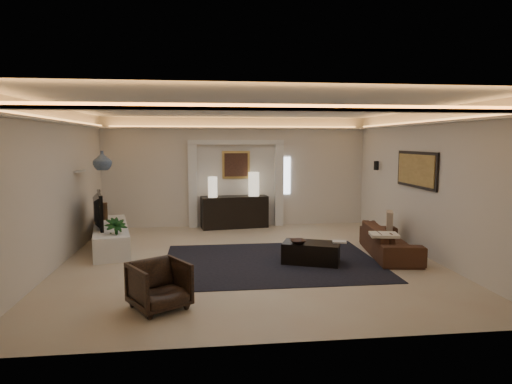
{
  "coord_description": "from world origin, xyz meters",
  "views": [
    {
      "loc": [
        -0.83,
        -8.16,
        2.28
      ],
      "look_at": [
        0.2,
        0.6,
        1.25
      ],
      "focal_mm": 30.67,
      "sensor_mm": 36.0,
      "label": 1
    }
  ],
  "objects": [
    {
      "name": "plant",
      "position": [
        -2.57,
        0.44,
        0.39
      ],
      "size": [
        0.61,
        0.61,
        0.79
      ],
      "primitive_type": "imported",
      "rotation": [
        0.0,
        0.0,
        0.61
      ],
      "color": "#0F3410",
      "rests_on": "ground"
    },
    {
      "name": "daylight_slit",
      "position": [
        1.35,
        3.48,
        1.35
      ],
      "size": [
        0.25,
        0.03,
        1.0
      ],
      "primitive_type": "cube",
      "color": "white",
      "rests_on": "wall_back"
    },
    {
      "name": "coffee_table",
      "position": [
        1.13,
        -0.35,
        0.21
      ],
      "size": [
        1.17,
        0.91,
        0.39
      ],
      "primitive_type": "cube",
      "rotation": [
        0.0,
        0.0,
        -0.37
      ],
      "color": "black",
      "rests_on": "ground"
    },
    {
      "name": "wall_sconce",
      "position": [
        3.38,
        2.2,
        1.68
      ],
      "size": [
        0.12,
        0.12,
        0.22
      ],
      "primitive_type": "cylinder",
      "color": "black",
      "rests_on": "wall_right"
    },
    {
      "name": "area_rug",
      "position": [
        0.4,
        -0.2,
        0.01
      ],
      "size": [
        4.0,
        3.0,
        0.01
      ],
      "primitive_type": "cube",
      "color": "black",
      "rests_on": "ground"
    },
    {
      "name": "throw_pillow",
      "position": [
        3.15,
        0.8,
        0.55
      ],
      "size": [
        0.27,
        0.44,
        0.42
      ],
      "primitive_type": "cube",
      "rotation": [
        0.0,
        0.0,
        -0.38
      ],
      "color": "tan",
      "rests_on": "sofa"
    },
    {
      "name": "media_ledge",
      "position": [
        -2.86,
        1.38,
        0.23
      ],
      "size": [
        1.24,
        2.79,
        0.51
      ],
      "primitive_type": "cube",
      "rotation": [
        0.0,
        0.0,
        0.21
      ],
      "color": "white",
      "rests_on": "ground"
    },
    {
      "name": "armchair",
      "position": [
        -1.47,
        -2.29,
        0.33
      ],
      "size": [
        0.97,
        0.98,
        0.65
      ],
      "primitive_type": "imported",
      "rotation": [
        0.0,
        0.0,
        0.56
      ],
      "color": "black",
      "rests_on": "ground"
    },
    {
      "name": "pilaster_left",
      "position": [
        -1.15,
        3.4,
        1.1
      ],
      "size": [
        0.22,
        0.2,
        2.2
      ],
      "primitive_type": "cube",
      "color": "silver",
      "rests_on": "ground"
    },
    {
      "name": "throw_blanket",
      "position": [
        2.46,
        -0.53,
        0.55
      ],
      "size": [
        0.57,
        0.5,
        0.05
      ],
      "primitive_type": "cube",
      "rotation": [
        0.0,
        0.0,
        -0.2
      ],
      "color": "beige",
      "rests_on": "sofa"
    },
    {
      "name": "tv",
      "position": [
        -3.15,
        1.18,
        0.82
      ],
      "size": [
        1.27,
        0.49,
        0.73
      ],
      "primitive_type": "imported",
      "rotation": [
        0.0,
        0.0,
        1.83
      ],
      "color": "black",
      "rests_on": "media_ledge"
    },
    {
      "name": "wall_back",
      "position": [
        0.0,
        3.5,
        1.45
      ],
      "size": [
        7.0,
        0.0,
        7.0
      ],
      "primitive_type": "plane",
      "rotation": [
        1.57,
        0.0,
        0.0
      ],
      "color": "beige",
      "rests_on": "ground"
    },
    {
      "name": "wall_left",
      "position": [
        -3.5,
        0.0,
        1.45
      ],
      "size": [
        0.0,
        7.0,
        7.0
      ],
      "primitive_type": "plane",
      "rotation": [
        1.57,
        0.0,
        1.57
      ],
      "color": "beige",
      "rests_on": "ground"
    },
    {
      "name": "art_panel_gold",
      "position": [
        3.44,
        0.3,
        1.7
      ],
      "size": [
        0.02,
        1.5,
        0.62
      ],
      "primitive_type": "cube",
      "color": "tan",
      "rests_on": "wall_right"
    },
    {
      "name": "lamp_left",
      "position": [
        -0.63,
        3.11,
        1.09
      ],
      "size": [
        0.25,
        0.25,
        0.53
      ],
      "primitive_type": "cylinder",
      "rotation": [
        0.0,
        0.0,
        0.04
      ],
      "color": "white",
      "rests_on": "console"
    },
    {
      "name": "lamp_right",
      "position": [
        0.45,
        3.25,
        1.09
      ],
      "size": [
        0.35,
        0.35,
        0.63
      ],
      "primitive_type": "cylinder",
      "rotation": [
        0.0,
        0.0,
        0.28
      ],
      "color": "#FFF2CD",
      "rests_on": "console"
    },
    {
      "name": "figurine",
      "position": [
        -3.14,
        2.12,
        0.64
      ],
      "size": [
        0.19,
        0.19,
        0.39
      ],
      "primitive_type": "cylinder",
      "rotation": [
        0.0,
        0.0,
        -0.42
      ],
      "color": "#392617",
      "rests_on": "media_ledge"
    },
    {
      "name": "cove_soffit",
      "position": [
        0.0,
        0.0,
        2.62
      ],
      "size": [
        7.0,
        7.0,
        0.04
      ],
      "primitive_type": "cube",
      "color": "silver",
      "rests_on": "ceiling"
    },
    {
      "name": "floor",
      "position": [
        0.0,
        0.0,
        0.0
      ],
      "size": [
        7.0,
        7.0,
        0.0
      ],
      "primitive_type": "plane",
      "color": "#BFB499",
      "rests_on": "ground"
    },
    {
      "name": "wall_right",
      "position": [
        3.5,
        0.0,
        1.45
      ],
      "size": [
        0.0,
        7.0,
        7.0
      ],
      "primitive_type": "plane",
      "rotation": [
        1.57,
        0.0,
        -1.57
      ],
      "color": "beige",
      "rests_on": "ground"
    },
    {
      "name": "art_panel_frame",
      "position": [
        3.47,
        0.3,
        1.7
      ],
      "size": [
        0.04,
        1.64,
        0.74
      ],
      "primitive_type": "cube",
      "color": "black",
      "rests_on": "wall_right"
    },
    {
      "name": "painting_frame",
      "position": [
        0.0,
        3.47,
        1.65
      ],
      "size": [
        0.74,
        0.04,
        0.74
      ],
      "primitive_type": "cube",
      "color": "tan",
      "rests_on": "wall_back"
    },
    {
      "name": "magazine",
      "position": [
        1.65,
        -0.42,
        0.42
      ],
      "size": [
        0.29,
        0.24,
        0.03
      ],
      "primitive_type": "cube",
      "rotation": [
        0.0,
        0.0,
        -0.24
      ],
      "color": "silver",
      "rests_on": "coffee_table"
    },
    {
      "name": "wall_front",
      "position": [
        0.0,
        -3.5,
        1.45
      ],
      "size": [
        7.0,
        0.0,
        7.0
      ],
      "primitive_type": "plane",
      "rotation": [
        -1.57,
        0.0,
        0.0
      ],
      "color": "beige",
      "rests_on": "ground"
    },
    {
      "name": "wall_niche",
      "position": [
        -3.44,
        1.4,
        1.65
      ],
      "size": [
        0.1,
        0.55,
        0.04
      ],
      "primitive_type": "cube",
      "color": "silver",
      "rests_on": "wall_left"
    },
    {
      "name": "alcove_header",
      "position": [
        0.0,
        3.4,
        2.25
      ],
      "size": [
        2.52,
        0.2,
        0.12
      ],
      "primitive_type": "cube",
      "color": "silver",
      "rests_on": "wall_back"
    },
    {
      "name": "sofa",
      "position": [
        2.82,
        0.02,
        0.29
      ],
      "size": [
        2.1,
        1.06,
        0.59
      ],
      "primitive_type": "imported",
      "rotation": [
        0.0,
        0.0,
        1.43
      ],
      "color": "#482214",
      "rests_on": "ground"
    },
    {
      "name": "ceiling",
      "position": [
        0.0,
        0.0,
        2.9
      ],
      "size": [
        7.0,
        7.0,
        0.0
      ],
      "primitive_type": "plane",
      "rotation": [
        3.14,
        0.0,
        0.0
      ],
      "color": "white",
      "rests_on": "ground"
    },
    {
      "name": "painting_canvas",
      "position": [
        0.0,
        3.44,
        1.65
      ],
      "size": [
        0.62,
        0.02,
        0.62
      ],
      "primitive_type": "cube",
      "color": "#4C2D1E",
      "rests_on": "wall_back"
    },
    {
      "name": "console",
      "position": [
        -0.07,
        3.25,
        0.4
      ],
      "size": [
        1.8,
        0.78,
        0.87
      ],
      "primitive_type": "cube",
      "rotation": [
        0.0,
        0.0,
        0.14
      ],
      "color": "black",
      "rests_on": "ground"
    },
    {
      "name": "pilaster_right",
      "position": [
        1.15,
        3.4,
        1.1
      ],
      "size": [
        0.22,
        0.2,
        2.2
      ],
      "primitive_type": "cube",
      "color": "silver",
      "rests_on": "ground"
    },
    {
      "name": "ginger_jar",
      "position": [
        -2.97,
        1.36,
        1.87
      ],
      "size": [
        0.49,
        0.49,
        0.41
      ],
      "primitive_type": "imported",
      "rotation": [
        0.0,
        0.0,
        -0.3
      ],
      "color": "slate",
      "rests_on": "wall_niche"
    },
    {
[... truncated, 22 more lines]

